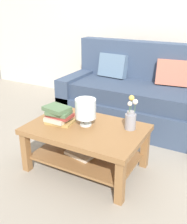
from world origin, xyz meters
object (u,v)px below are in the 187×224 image
at_px(couch, 138,98).
at_px(glass_hurricane_vase, 86,109).
at_px(coffee_table, 86,139).
at_px(book_stack_main, 59,115).
at_px(flower_pitcher, 131,118).

relative_size(couch, glass_hurricane_vase, 7.45).
height_order(coffee_table, book_stack_main, book_stack_main).
relative_size(book_stack_main, flower_pitcher, 0.92).
distance_m(coffee_table, glass_hurricane_vase, 0.29).
relative_size(coffee_table, flower_pitcher, 3.46).
bearing_deg(flower_pitcher, book_stack_main, -162.50).
relative_size(couch, coffee_table, 1.78).
bearing_deg(glass_hurricane_vase, book_stack_main, -162.40).
distance_m(couch, flower_pitcher, 1.17).
bearing_deg(book_stack_main, couch, 75.54).
distance_m(book_stack_main, flower_pitcher, 0.69).
xyz_separation_m(couch, glass_hurricane_vase, (-0.08, -1.23, 0.25)).
relative_size(book_stack_main, glass_hurricane_vase, 1.11).
bearing_deg(flower_pitcher, couch, 106.32).
relative_size(couch, flower_pitcher, 6.15).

